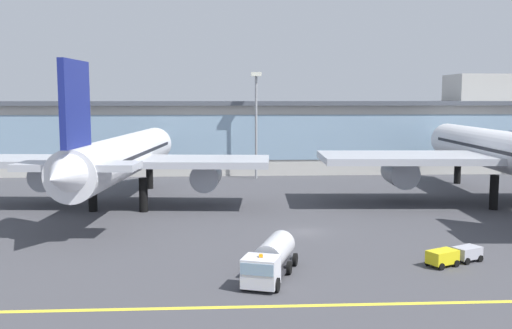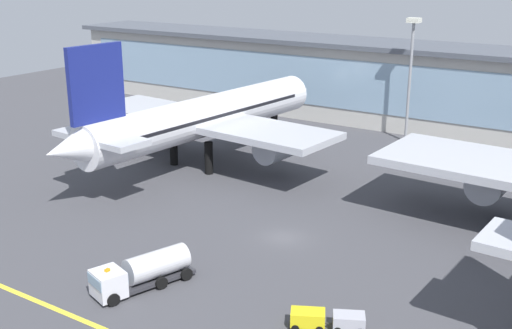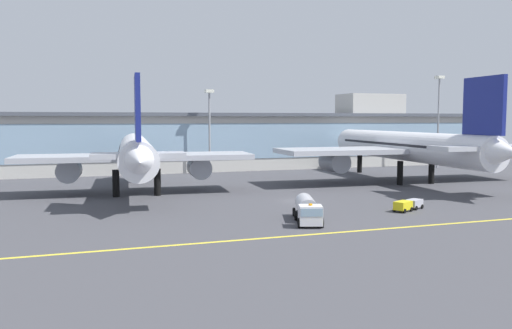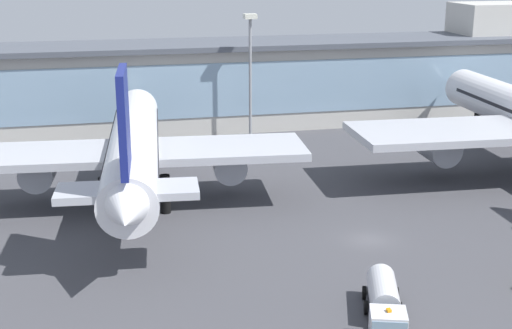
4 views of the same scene
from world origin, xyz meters
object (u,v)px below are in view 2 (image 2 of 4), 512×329
(airliner_near_left, at_px, (205,117))
(fuel_tanker_truck, at_px, (140,272))
(apron_light_mast_west, at_px, (411,59))
(baggage_tug_near, at_px, (327,319))

(airliner_near_left, distance_m, fuel_tanker_truck, 35.60)
(apron_light_mast_west, bearing_deg, fuel_tanker_truck, -92.17)
(airliner_near_left, height_order, baggage_tug_near, airliner_near_left)
(airliner_near_left, xyz_separation_m, baggage_tug_near, (32.90, -28.07, -5.79))
(apron_light_mast_west, bearing_deg, airliner_near_left, -125.83)
(airliner_near_left, height_order, apron_light_mast_west, apron_light_mast_west)
(fuel_tanker_truck, height_order, baggage_tug_near, fuel_tanker_truck)
(airliner_near_left, height_order, fuel_tanker_truck, airliner_near_left)
(fuel_tanker_truck, xyz_separation_m, baggage_tug_near, (16.20, 2.95, -0.72))
(fuel_tanker_truck, relative_size, apron_light_mast_west, 0.50)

